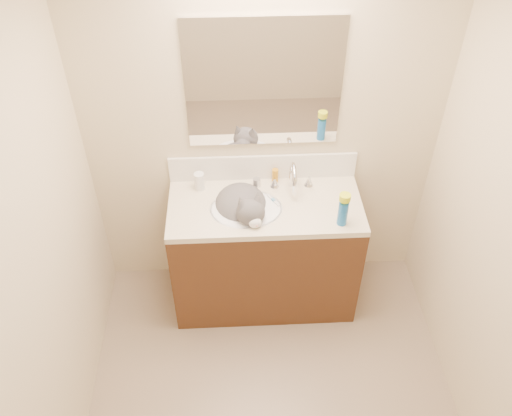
{
  "coord_description": "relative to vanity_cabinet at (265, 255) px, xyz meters",
  "views": [
    {
      "loc": [
        -0.18,
        -1.52,
        3.06
      ],
      "look_at": [
        -0.06,
        0.92,
        0.88
      ],
      "focal_mm": 38.0,
      "sensor_mm": 36.0,
      "label": 1
    }
  ],
  "objects": [
    {
      "name": "room_shell",
      "position": [
        0.0,
        -0.97,
        1.08
      ],
      "size": [
        2.24,
        2.54,
        2.52
      ],
      "color": "beige",
      "rests_on": "ground"
    },
    {
      "name": "spray_cap",
      "position": [
        0.44,
        -0.19,
        0.65
      ],
      "size": [
        0.08,
        0.08,
        0.04
      ],
      "primitive_type": "cylinder",
      "rotation": [
        0.0,
        0.0,
        0.36
      ],
      "color": "#CCDB17",
      "rests_on": "spray_can"
    },
    {
      "name": "counter_slab",
      "position": [
        0.0,
        0.0,
        0.43
      ],
      "size": [
        1.2,
        0.55,
        0.04
      ],
      "primitive_type": "cube",
      "color": "beige",
      "rests_on": "vanity_cabinet"
    },
    {
      "name": "pill_bottle",
      "position": [
        -0.41,
        0.18,
        0.51
      ],
      "size": [
        0.08,
        0.08,
        0.12
      ],
      "primitive_type": "cylinder",
      "rotation": [
        0.0,
        0.0,
        0.38
      ],
      "color": "silver",
      "rests_on": "counter_slab"
    },
    {
      "name": "pill_label",
      "position": [
        -0.41,
        0.18,
        0.49
      ],
      "size": [
        0.08,
        0.08,
        0.04
      ],
      "primitive_type": "cylinder",
      "rotation": [
        0.0,
        0.0,
        0.38
      ],
      "color": "#EB5227",
      "rests_on": "pill_bottle"
    },
    {
      "name": "silver_jar",
      "position": [
        -0.04,
        0.19,
        0.48
      ],
      "size": [
        0.05,
        0.05,
        0.06
      ],
      "primitive_type": "cylinder",
      "rotation": [
        0.0,
        0.0,
        -0.12
      ],
      "color": "#B7B7BC",
      "rests_on": "counter_slab"
    },
    {
      "name": "toothbrush",
      "position": [
        0.05,
        0.03,
        0.45
      ],
      "size": [
        0.08,
        0.12,
        0.01
      ],
      "primitive_type": "cube",
      "rotation": [
        0.0,
        0.0,
        0.53
      ],
      "color": "silver",
      "rests_on": "counter_slab"
    },
    {
      "name": "backsplash",
      "position": [
        0.0,
        0.26,
        0.54
      ],
      "size": [
        1.2,
        0.02,
        0.18
      ],
      "primitive_type": "cube",
      "color": "white",
      "rests_on": "counter_slab"
    },
    {
      "name": "mirror",
      "position": [
        0.0,
        0.26,
        1.13
      ],
      "size": [
        0.9,
        0.02,
        0.8
      ],
      "primitive_type": "cube",
      "color": "white",
      "rests_on": "room_shell"
    },
    {
      "name": "vanity_cabinet",
      "position": [
        0.0,
        0.0,
        0.0
      ],
      "size": [
        1.2,
        0.55,
        0.82
      ],
      "primitive_type": "cube",
      "color": "#432412",
      "rests_on": "ground"
    },
    {
      "name": "faucet",
      "position": [
        0.18,
        0.14,
        0.54
      ],
      "size": [
        0.28,
        0.2,
        0.21
      ],
      "color": "silver",
      "rests_on": "counter_slab"
    },
    {
      "name": "cat",
      "position": [
        -0.14,
        -0.0,
        0.43
      ],
      "size": [
        0.46,
        0.5,
        0.35
      ],
      "rotation": [
        0.0,
        0.0,
        0.33
      ],
      "color": "#4D4A4D",
      "rests_on": "basin"
    },
    {
      "name": "spray_can",
      "position": [
        0.44,
        -0.19,
        0.53
      ],
      "size": [
        0.08,
        0.08,
        0.16
      ],
      "primitive_type": "cylinder",
      "rotation": [
        0.0,
        0.0,
        0.36
      ],
      "color": "#1964B5",
      "rests_on": "counter_slab"
    },
    {
      "name": "toothbrush_head",
      "position": [
        0.05,
        0.03,
        0.46
      ],
      "size": [
        0.03,
        0.03,
        0.01
      ],
      "primitive_type": "cube",
      "rotation": [
        0.0,
        0.0,
        0.53
      ],
      "color": "#5B9AC2",
      "rests_on": "counter_slab"
    },
    {
      "name": "amber_bottle",
      "position": [
        0.08,
        0.22,
        0.5
      ],
      "size": [
        0.05,
        0.05,
        0.1
      ],
      "primitive_type": "cylinder",
      "rotation": [
        0.0,
        0.0,
        0.22
      ],
      "color": "#C08216",
      "rests_on": "counter_slab"
    },
    {
      "name": "basin",
      "position": [
        -0.12,
        -0.03,
        0.38
      ],
      "size": [
        0.45,
        0.36,
        0.14
      ],
      "primitive_type": "ellipsoid",
      "color": "white",
      "rests_on": "vanity_cabinet"
    }
  ]
}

